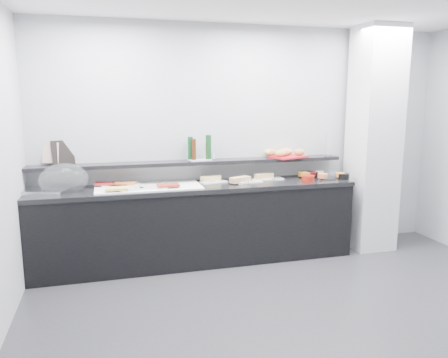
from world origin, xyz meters
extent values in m
plane|color=#2D2D30|center=(0.00, 0.00, 0.00)|extent=(5.00, 5.00, 0.00)
cube|color=#A5A8AC|center=(0.00, 2.00, 1.35)|extent=(5.00, 0.02, 2.70)
cube|color=silver|center=(1.50, 1.65, 1.35)|extent=(0.50, 0.50, 2.70)
cube|color=black|center=(-0.70, 1.70, 0.42)|extent=(3.60, 0.60, 0.85)
cube|color=black|center=(-0.70, 1.70, 0.88)|extent=(3.62, 0.62, 0.05)
cube|color=black|center=(-0.70, 1.88, 1.13)|extent=(3.60, 0.25, 0.04)
cube|color=#B1B4B8|center=(-2.29, 1.71, 0.92)|extent=(0.56, 0.46, 0.04)
ellipsoid|color=white|center=(-2.10, 1.74, 1.03)|extent=(0.58, 0.47, 0.34)
cube|color=white|center=(-1.23, 1.69, 0.91)|extent=(1.13, 0.54, 0.01)
cube|color=white|center=(-1.59, 1.81, 0.92)|extent=(0.27, 0.18, 0.01)
cube|color=maroon|center=(-1.69, 1.82, 0.94)|extent=(0.24, 0.19, 0.02)
cube|color=silver|center=(-1.49, 1.81, 0.92)|extent=(0.39, 0.30, 0.01)
cube|color=orange|center=(-1.48, 1.81, 0.94)|extent=(0.27, 0.22, 0.02)
cube|color=silver|center=(-1.43, 1.55, 0.92)|extent=(0.30, 0.24, 0.01)
cube|color=#F0CC5D|center=(-1.57, 1.52, 0.94)|extent=(0.23, 0.15, 0.02)
cube|color=white|center=(-1.18, 1.61, 0.92)|extent=(0.31, 0.23, 0.01)
cube|color=maroon|center=(-1.04, 1.56, 0.94)|extent=(0.24, 0.15, 0.02)
cube|color=white|center=(-0.48, 1.78, 0.91)|extent=(0.33, 0.21, 0.01)
cube|color=#DABE72|center=(-0.50, 1.84, 0.94)|extent=(0.25, 0.17, 0.06)
cylinder|color=#B6B8BD|center=(-0.55, 1.73, 0.92)|extent=(0.16, 0.05, 0.01)
cube|color=silver|center=(-0.09, 1.67, 0.91)|extent=(0.32, 0.16, 0.01)
cube|color=tan|center=(-0.20, 1.65, 0.94)|extent=(0.26, 0.18, 0.06)
cylinder|color=silver|center=(-0.19, 1.60, 0.92)|extent=(0.16, 0.01, 0.01)
cube|color=white|center=(0.18, 1.82, 0.91)|extent=(0.39, 0.18, 0.01)
cube|color=tan|center=(0.14, 1.81, 0.94)|extent=(0.24, 0.14, 0.06)
cylinder|color=silver|center=(0.27, 1.74, 0.92)|extent=(0.14, 0.09, 0.01)
cylinder|color=white|center=(0.71, 1.84, 0.94)|extent=(0.20, 0.20, 0.07)
cylinder|color=orange|center=(0.66, 1.80, 0.95)|extent=(0.17, 0.17, 0.05)
cylinder|color=black|center=(0.83, 1.83, 0.94)|extent=(0.16, 0.16, 0.07)
cylinder|color=#4E0B0F|center=(0.75, 1.79, 0.95)|extent=(0.14, 0.14, 0.05)
cylinder|color=white|center=(1.04, 1.76, 0.94)|extent=(0.20, 0.20, 0.07)
cylinder|color=silver|center=(0.86, 1.84, 0.95)|extent=(0.20, 0.20, 0.05)
cylinder|color=maroon|center=(0.60, 1.56, 0.94)|extent=(0.19, 0.19, 0.07)
cylinder|color=#5B210D|center=(0.57, 1.57, 0.95)|extent=(0.12, 0.12, 0.05)
cylinder|color=silver|center=(0.88, 1.60, 0.94)|extent=(0.21, 0.21, 0.07)
cylinder|color=orange|center=(0.82, 1.62, 0.95)|extent=(0.12, 0.12, 0.05)
cylinder|color=black|center=(1.08, 1.59, 0.94)|extent=(0.17, 0.17, 0.07)
cylinder|color=orange|center=(1.05, 1.62, 0.95)|extent=(0.14, 0.14, 0.05)
cube|color=black|center=(-2.11, 1.98, 1.28)|extent=(0.25, 0.15, 0.26)
cube|color=#CCA593|center=(-2.24, 1.97, 1.28)|extent=(0.18, 0.09, 0.22)
cube|color=white|center=(-0.62, 1.89, 1.16)|extent=(0.27, 0.20, 0.01)
cylinder|color=#103B1A|center=(-0.72, 1.92, 1.29)|extent=(0.08, 0.08, 0.26)
cylinder|color=#3E1E0B|center=(-0.69, 1.86, 1.28)|extent=(0.06, 0.06, 0.24)
cylinder|color=#103B19|center=(-0.52, 1.88, 1.30)|extent=(0.08, 0.08, 0.28)
cylinder|color=#AC1C0C|center=(-0.53, 1.89, 1.25)|extent=(0.05, 0.05, 0.18)
cylinder|color=white|center=(-0.51, 1.89, 1.20)|extent=(0.03, 0.03, 0.07)
cylinder|color=white|center=(-0.46, 1.88, 1.20)|extent=(0.03, 0.03, 0.07)
cube|color=#B4131C|center=(0.46, 1.84, 1.16)|extent=(0.49, 0.42, 0.02)
ellipsoid|color=gold|center=(0.26, 1.94, 1.21)|extent=(0.18, 0.14, 0.08)
ellipsoid|color=tan|center=(0.49, 1.95, 1.21)|extent=(0.17, 0.14, 0.08)
ellipsoid|color=tan|center=(0.34, 1.80, 1.21)|extent=(0.16, 0.12, 0.08)
ellipsoid|color=#B57A45|center=(0.61, 1.85, 1.21)|extent=(0.15, 0.11, 0.08)
ellipsoid|color=#B97B46|center=(0.28, 1.91, 1.21)|extent=(0.13, 0.10, 0.08)
ellipsoid|color=#BA7247|center=(0.41, 1.85, 1.21)|extent=(0.17, 0.13, 0.08)
cylinder|color=silver|center=(1.00, 1.84, 1.30)|extent=(0.12, 0.12, 0.30)
camera|label=1|loc=(-1.66, -3.01, 1.85)|focal=35.00mm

